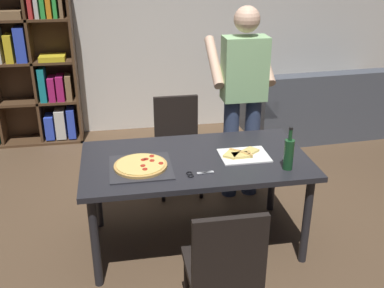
% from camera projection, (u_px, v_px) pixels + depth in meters
% --- Properties ---
extents(ground_plane, '(12.00, 12.00, 0.00)m').
position_uv_depth(ground_plane, '(195.00, 242.00, 3.68)').
color(ground_plane, brown).
extents(back_wall, '(6.40, 0.10, 2.80)m').
position_uv_depth(back_wall, '(157.00, 17.00, 5.45)').
color(back_wall, silver).
rests_on(back_wall, ground_plane).
extents(dining_table, '(1.68, 0.91, 0.75)m').
position_uv_depth(dining_table, '(195.00, 167.00, 3.41)').
color(dining_table, '#232328').
rests_on(dining_table, ground_plane).
extents(chair_near_camera, '(0.42, 0.42, 0.90)m').
position_uv_depth(chair_near_camera, '(224.00, 265.00, 2.63)').
color(chair_near_camera, black).
rests_on(chair_near_camera, ground_plane).
extents(chair_far_side, '(0.42, 0.42, 0.90)m').
position_uv_depth(chair_far_side, '(178.00, 139.00, 4.32)').
color(chair_far_side, black).
rests_on(chair_far_side, ground_plane).
extents(couch, '(1.75, 0.95, 0.85)m').
position_uv_depth(couch, '(317.00, 111.00, 5.64)').
color(couch, '#4C515B').
rests_on(couch, ground_plane).
extents(bookshelf, '(1.40, 0.35, 1.95)m').
position_uv_depth(bookshelf, '(15.00, 65.00, 5.18)').
color(bookshelf, '#513823').
rests_on(bookshelf, ground_plane).
extents(person_serving_pizza, '(0.55, 0.54, 1.75)m').
position_uv_depth(person_serving_pizza, '(243.00, 93.00, 4.01)').
color(person_serving_pizza, '#38476B').
rests_on(person_serving_pizza, ground_plane).
extents(pepperoni_pizza_on_tray, '(0.44, 0.44, 0.04)m').
position_uv_depth(pepperoni_pizza_on_tray, '(141.00, 166.00, 3.22)').
color(pepperoni_pizza_on_tray, '#2D2D33').
rests_on(pepperoni_pizza_on_tray, dining_table).
extents(pizza_slices_on_towel, '(0.36, 0.28, 0.03)m').
position_uv_depth(pizza_slices_on_towel, '(243.00, 155.00, 3.41)').
color(pizza_slices_on_towel, white).
rests_on(pizza_slices_on_towel, dining_table).
extents(wine_bottle, '(0.07, 0.07, 0.32)m').
position_uv_depth(wine_bottle, '(289.00, 153.00, 3.17)').
color(wine_bottle, '#194723').
rests_on(wine_bottle, dining_table).
extents(kitchen_scissors, '(0.19, 0.09, 0.01)m').
position_uv_depth(kitchen_scissors, '(196.00, 174.00, 3.14)').
color(kitchen_scissors, silver).
rests_on(kitchen_scissors, dining_table).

